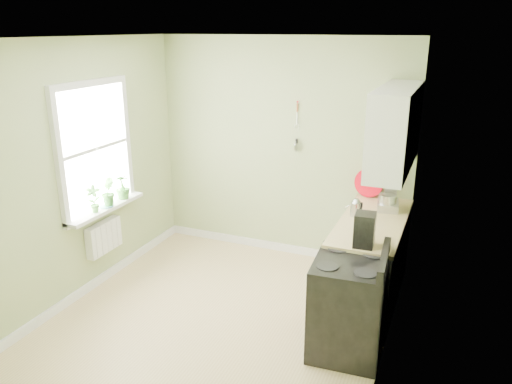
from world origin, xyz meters
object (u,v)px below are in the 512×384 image
at_px(stand_mixer, 389,192).
at_px(coffee_maker, 364,231).
at_px(stove, 348,305).
at_px(kettle, 356,207).

distance_m(stand_mixer, coffee_maker, 1.08).
bearing_deg(stove, stand_mixer, 85.76).
xyz_separation_m(stove, coffee_maker, (0.04, 0.28, 0.61)).
height_order(stand_mixer, coffee_maker, stand_mixer).
relative_size(stove, kettle, 5.33).
bearing_deg(kettle, stove, -79.76).
xyz_separation_m(stand_mixer, kettle, (-0.28, -0.37, -0.09)).
distance_m(stand_mixer, kettle, 0.47).
height_order(stove, coffee_maker, coffee_maker).
distance_m(kettle, coffee_maker, 0.75).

